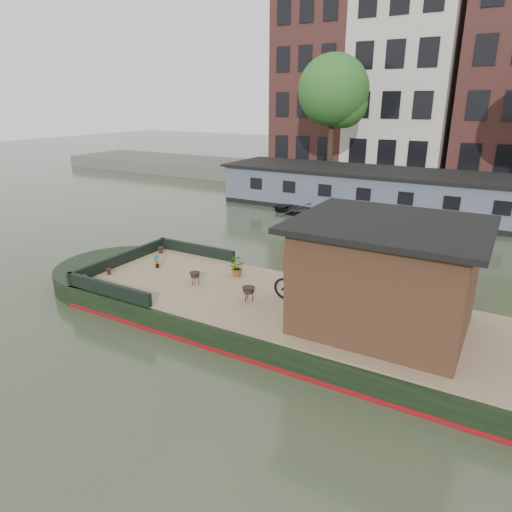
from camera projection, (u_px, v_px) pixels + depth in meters
The scene contains 18 objects.
ground at pixel (293, 327), 11.66m from camera, with size 120.00×120.00×0.00m, color #2F3622.
houseboat_hull at pixel (248, 306), 12.20m from camera, with size 14.01×4.02×0.60m.
houseboat_deck at pixel (294, 305), 11.46m from camera, with size 11.80×3.80×0.05m, color #8B6F56.
bow_bulwark at pixel (142, 263), 13.79m from camera, with size 3.00×4.00×0.35m.
cabin at pixel (385, 274), 10.02m from camera, with size 4.00×3.50×2.42m.
bicycle at pixel (304, 287), 11.35m from camera, with size 0.59×1.69×0.89m, color black.
potted_plant_a at pixel (157, 261), 13.86m from camera, with size 0.22×0.15×0.42m, color brown.
potted_plant_c at pixel (236, 267), 13.21m from camera, with size 0.47×0.41×0.52m, color #B25033.
potted_plant_e at pixel (85, 279), 12.66m from camera, with size 0.15×0.10×0.29m, color #953F2B.
brazier_front at pixel (249, 294), 11.57m from camera, with size 0.35×0.35×0.38m, color black, non-canonical shape.
brazier_rear at pixel (195, 278), 12.63m from camera, with size 0.33×0.33×0.35m, color black, non-canonical shape.
bollard_port at pixel (161, 250), 15.24m from camera, with size 0.18×0.18×0.21m, color black.
bollard_stbd at pixel (109, 271), 13.37m from camera, with size 0.16×0.16×0.18m, color black.
dinghy at pixel (307, 208), 23.05m from camera, with size 2.38×3.33×0.69m, color black.
far_houseboat at pixel (414, 196), 22.82m from camera, with size 20.40×4.40×2.11m.
quay at pixel (436, 186), 28.32m from camera, with size 60.00×6.00×0.90m, color #47443F.
townhouse_row at pixel (470, 64), 31.57m from camera, with size 27.25×8.00×16.50m.
tree_left at pixel (336, 94), 28.39m from camera, with size 4.40×4.40×7.40m.
Camera 1 is at (4.40, -9.52, 5.50)m, focal length 32.00 mm.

